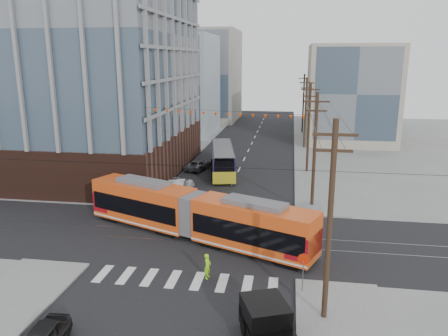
# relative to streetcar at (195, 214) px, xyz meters

# --- Properties ---
(ground) EXTENTS (160.00, 160.00, 0.00)m
(ground) POSITION_rel_streetcar_xyz_m (0.90, -3.88, -1.92)
(ground) COLOR slate
(office_building) EXTENTS (30.00, 25.00, 28.60)m
(office_building) POSITION_rel_streetcar_xyz_m (-21.10, 19.12, 12.38)
(office_building) COLOR #381E16
(office_building) RESTS_ON ground
(bg_bldg_nw_near) EXTENTS (18.00, 16.00, 18.00)m
(bg_bldg_nw_near) POSITION_rel_streetcar_xyz_m (-16.10, 48.12, 7.08)
(bg_bldg_nw_near) COLOR #8C99A5
(bg_bldg_nw_near) RESTS_ON ground
(bg_bldg_ne_near) EXTENTS (14.00, 14.00, 16.00)m
(bg_bldg_ne_near) POSITION_rel_streetcar_xyz_m (16.90, 44.12, 6.08)
(bg_bldg_ne_near) COLOR gray
(bg_bldg_ne_near) RESTS_ON ground
(bg_bldg_nw_far) EXTENTS (16.00, 18.00, 20.00)m
(bg_bldg_nw_far) POSITION_rel_streetcar_xyz_m (-13.10, 68.12, 8.08)
(bg_bldg_nw_far) COLOR gray
(bg_bldg_nw_far) RESTS_ON ground
(bg_bldg_ne_far) EXTENTS (16.00, 16.00, 14.00)m
(bg_bldg_ne_far) POSITION_rel_streetcar_xyz_m (18.90, 64.12, 5.08)
(bg_bldg_ne_far) COLOR #8C99A5
(bg_bldg_ne_far) RESTS_ON ground
(utility_pole_near) EXTENTS (0.30, 0.30, 11.00)m
(utility_pole_near) POSITION_rel_streetcar_xyz_m (9.40, -9.88, 3.58)
(utility_pole_near) COLOR black
(utility_pole_near) RESTS_ON ground
(utility_pole_far) EXTENTS (0.30, 0.30, 11.00)m
(utility_pole_far) POSITION_rel_streetcar_xyz_m (9.40, 52.12, 3.58)
(utility_pole_far) COLOR black
(utility_pole_far) RESTS_ON ground
(streetcar) EXTENTS (19.40, 10.28, 3.83)m
(streetcar) POSITION_rel_streetcar_xyz_m (0.00, 0.00, 0.00)
(streetcar) COLOR #D44915
(streetcar) RESTS_ON ground
(city_bus) EXTENTS (4.80, 12.25, 3.39)m
(city_bus) POSITION_rel_streetcar_xyz_m (-0.94, 20.13, -0.22)
(city_bus) COLOR #1F1838
(city_bus) RESTS_ON ground
(parked_car_silver) EXTENTS (2.05, 4.91, 1.58)m
(parked_car_silver) POSITION_rel_streetcar_xyz_m (-4.31, 11.39, -1.13)
(parked_car_silver) COLOR #9A9DA2
(parked_car_silver) RESTS_ON ground
(parked_car_white) EXTENTS (3.41, 4.92, 1.32)m
(parked_car_white) POSITION_rel_streetcar_xyz_m (-4.62, 12.41, -1.25)
(parked_car_white) COLOR silver
(parked_car_white) RESTS_ON ground
(parked_car_grey) EXTENTS (3.13, 4.96, 1.28)m
(parked_car_grey) POSITION_rel_streetcar_xyz_m (-4.25, 21.22, -1.28)
(parked_car_grey) COLOR #51535B
(parked_car_grey) RESTS_ON ground
(pedestrian) EXTENTS (0.49, 0.67, 1.68)m
(pedestrian) POSITION_rel_streetcar_xyz_m (2.25, -6.37, -1.07)
(pedestrian) COLOR #88E414
(pedestrian) RESTS_ON ground
(stop_sign) EXTENTS (0.79, 0.79, 2.42)m
(stop_sign) POSITION_rel_streetcar_xyz_m (8.27, -7.32, -0.70)
(stop_sign) COLOR red
(stop_sign) RESTS_ON ground
(jersey_barrier) EXTENTS (2.59, 4.17, 0.83)m
(jersey_barrier) POSITION_rel_streetcar_xyz_m (9.20, 6.65, -1.50)
(jersey_barrier) COLOR gray
(jersey_barrier) RESTS_ON ground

